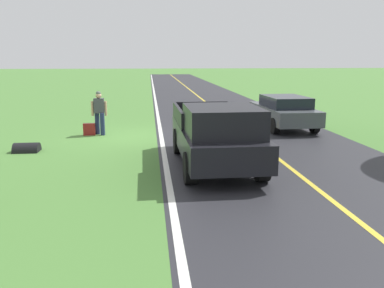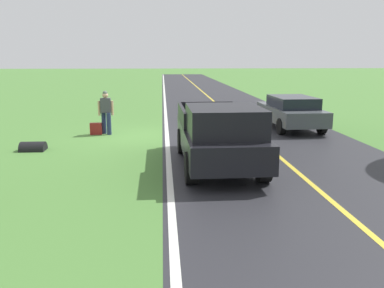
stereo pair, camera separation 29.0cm
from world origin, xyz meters
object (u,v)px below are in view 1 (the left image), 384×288
Objects in this scene: pickup_truck_passing at (216,134)px; sedan_near_oncoming at (284,111)px; suitcase_carried at (89,129)px; hitchhiker_walking at (99,110)px.

pickup_truck_passing reaches higher than sedan_near_oncoming.
suitcase_carried is at bearing 5.77° from sedan_near_oncoming.
pickup_truck_passing is 1.22× the size of sedan_near_oncoming.
suitcase_carried is at bearing 12.93° from hitchhiker_walking.
sedan_near_oncoming is at bearing 93.70° from suitcase_carried.
pickup_truck_passing reaches higher than hitchhiker_walking.
hitchhiker_walking is 0.32× the size of pickup_truck_passing.
hitchhiker_walking is at bearing -54.71° from pickup_truck_passing.
hitchhiker_walking is 6.64m from pickup_truck_passing.
sedan_near_oncoming is (-7.84, -0.74, -0.23)m from hitchhiker_walking.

